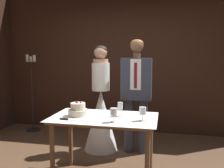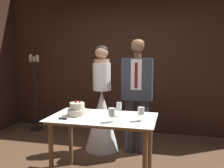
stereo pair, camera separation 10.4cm
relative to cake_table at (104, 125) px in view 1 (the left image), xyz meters
The scene contains 10 objects.
wall_back 2.20m from the cake_table, 91.38° to the left, with size 5.24×0.12×2.93m, color #382116.
cake_table is the anchor object (origin of this frame).
tiered_cake 0.37m from the cake_table, behind, with size 0.24×0.24×0.18m.
cake_knife 0.42m from the cake_table, 145.03° to the right, with size 0.43×0.06×0.02m.
wine_glass_near 0.30m from the cake_table, 22.23° to the left, with size 0.06×0.06×0.17m.
wine_glass_middle 0.33m from the cake_table, 50.21° to the right, with size 0.08×0.08×0.16m.
wine_glass_far 0.52m from the cake_table, ahead, with size 0.08×0.08×0.16m.
bride 0.98m from the cake_table, 106.81° to the left, with size 0.54×0.54×1.67m.
groom 1.02m from the cake_table, 73.18° to the left, with size 0.46×0.25×1.76m.
candle_stand 2.49m from the cake_table, 139.12° to the left, with size 0.28×0.28×1.53m.
Camera 1 is at (0.76, -2.79, 1.54)m, focal length 40.00 mm.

